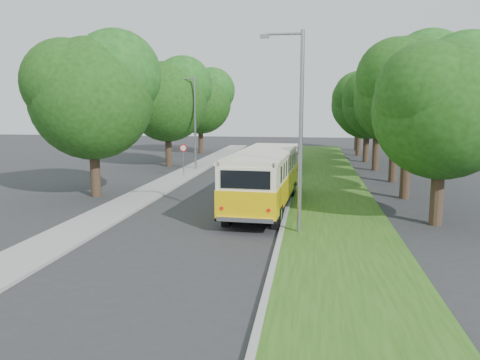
# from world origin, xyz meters

# --- Properties ---
(ground) EXTENTS (120.00, 120.00, 0.00)m
(ground) POSITION_xyz_m (0.00, 0.00, 0.00)
(ground) COLOR #2C2C2F
(ground) RESTS_ON ground
(curb) EXTENTS (0.20, 70.00, 0.15)m
(curb) POSITION_xyz_m (3.60, 5.00, 0.07)
(curb) COLOR gray
(curb) RESTS_ON ground
(grass_verge) EXTENTS (4.50, 70.00, 0.13)m
(grass_verge) POSITION_xyz_m (5.95, 5.00, 0.07)
(grass_verge) COLOR #275015
(grass_verge) RESTS_ON ground
(sidewalk) EXTENTS (2.20, 70.00, 0.12)m
(sidewalk) POSITION_xyz_m (-4.80, 5.00, 0.06)
(sidewalk) COLOR gray
(sidewalk) RESTS_ON ground
(treeline) EXTENTS (24.27, 41.91, 9.46)m
(treeline) POSITION_xyz_m (3.15, 17.99, 5.93)
(treeline) COLOR #332319
(treeline) RESTS_ON ground
(lamppost_near) EXTENTS (1.71, 0.16, 8.00)m
(lamppost_near) POSITION_xyz_m (4.21, -2.50, 4.37)
(lamppost_near) COLOR gray
(lamppost_near) RESTS_ON ground
(lamppost_far) EXTENTS (1.71, 0.16, 7.50)m
(lamppost_far) POSITION_xyz_m (-4.70, 16.00, 4.12)
(lamppost_far) COLOR gray
(lamppost_far) RESTS_ON ground
(warning_sign) EXTENTS (0.56, 0.10, 2.50)m
(warning_sign) POSITION_xyz_m (-4.50, 11.98, 1.71)
(warning_sign) COLOR gray
(warning_sign) RESTS_ON ground
(vintage_bus) EXTENTS (3.13, 10.28, 3.02)m
(vintage_bus) POSITION_xyz_m (2.42, 2.08, 1.51)
(vintage_bus) COLOR yellow
(vintage_bus) RESTS_ON ground
(car_silver) EXTENTS (2.54, 4.39, 1.40)m
(car_silver) POSITION_xyz_m (1.18, 8.56, 0.70)
(car_silver) COLOR #AAABAF
(car_silver) RESTS_ON ground
(car_white) EXTENTS (2.13, 4.54, 1.44)m
(car_white) POSITION_xyz_m (2.81, 15.07, 0.72)
(car_white) COLOR silver
(car_white) RESTS_ON ground
(car_blue) EXTENTS (2.81, 4.93, 1.34)m
(car_blue) POSITION_xyz_m (2.63, 17.41, 0.67)
(car_blue) COLOR #121A53
(car_blue) RESTS_ON ground
(car_grey) EXTENTS (2.65, 5.27, 1.43)m
(car_grey) POSITION_xyz_m (2.20, 22.90, 0.72)
(car_grey) COLOR #5C5D64
(car_grey) RESTS_ON ground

